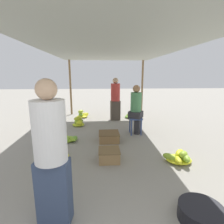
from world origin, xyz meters
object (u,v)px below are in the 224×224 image
(banana_pile_left_0, at_px, (54,155))
(banana_pile_left_3, at_px, (82,115))
(banana_pile_left_1, at_px, (67,139))
(crate_near, at_px, (109,137))
(vendor_foreground, at_px, (51,153))
(basin_black, at_px, (201,213))
(banana_pile_right_0, at_px, (131,116))
(shopper_walking_mid, at_px, (115,99))
(crate_mid, at_px, (109,155))
(vendor_seated, at_px, (136,109))
(banana_pile_right_1, at_px, (179,158))
(stool, at_px, (136,121))
(banana_pile_left_2, at_px, (79,122))

(banana_pile_left_0, xyz_separation_m, banana_pile_left_3, (0.22, 3.42, 0.03))
(banana_pile_left_3, bearing_deg, banana_pile_left_1, -92.89)
(crate_near, bearing_deg, vendor_foreground, -106.61)
(banana_pile_left_3, bearing_deg, basin_black, -69.84)
(crate_near, bearing_deg, banana_pile_right_0, 67.36)
(vendor_foreground, distance_m, basin_black, 1.82)
(basin_black, bearing_deg, shopper_walking_mid, 97.35)
(basin_black, relative_size, crate_mid, 1.23)
(vendor_seated, xyz_separation_m, basin_black, (0.14, -3.04, -0.64))
(banana_pile_right_0, height_order, crate_near, banana_pile_right_0)
(banana_pile_left_1, relative_size, crate_mid, 1.41)
(basin_black, distance_m, banana_pile_right_0, 4.90)
(banana_pile_right_0, xyz_separation_m, shopper_walking_mid, (-0.65, -0.28, 0.72))
(banana_pile_left_3, bearing_deg, crate_mid, -76.17)
(banana_pile_left_1, xyz_separation_m, banana_pile_right_1, (2.33, -1.23, 0.03))
(vendor_seated, distance_m, shopper_walking_mid, 1.65)
(stool, distance_m, shopper_walking_mid, 1.71)
(crate_mid, bearing_deg, crate_near, 87.42)
(banana_pile_left_0, relative_size, banana_pile_left_2, 1.54)
(banana_pile_right_0, xyz_separation_m, crate_near, (-0.99, -2.36, 0.03))
(banana_pile_left_1, distance_m, banana_pile_right_0, 3.09)
(vendor_foreground, height_order, stool, vendor_foreground)
(vendor_foreground, xyz_separation_m, basin_black, (1.66, -0.10, -0.75))
(stool, height_order, banana_pile_left_2, stool)
(basin_black, height_order, shopper_walking_mid, shopper_walking_mid)
(vendor_foreground, bearing_deg, banana_pile_left_2, 92.97)
(banana_pile_left_3, relative_size, banana_pile_right_0, 0.97)
(vendor_seated, height_order, shopper_walking_mid, shopper_walking_mid)
(banana_pile_left_3, bearing_deg, banana_pile_left_0, -93.75)
(stool, xyz_separation_m, banana_pile_left_3, (-1.70, 2.04, -0.27))
(vendor_seated, distance_m, banana_pile_left_1, 2.01)
(vendor_foreground, xyz_separation_m, crate_near, (0.73, 2.44, -0.73))
(shopper_walking_mid, bearing_deg, banana_pile_left_3, 160.72)
(stool, height_order, banana_pile_right_1, stool)
(banana_pile_left_2, height_order, banana_pile_right_1, banana_pile_left_2)
(vendor_foreground, distance_m, crate_mid, 1.71)
(banana_pile_left_2, height_order, banana_pile_right_0, banana_pile_left_2)
(vendor_foreground, distance_m, banana_pile_left_2, 3.87)
(banana_pile_left_0, relative_size, banana_pile_left_1, 1.08)
(banana_pile_left_0, distance_m, crate_near, 1.45)
(vendor_foreground, distance_m, crate_near, 2.65)
(banana_pile_left_1, relative_size, shopper_walking_mid, 0.38)
(crate_mid, xyz_separation_m, shopper_walking_mid, (0.38, 3.13, 0.69))
(basin_black, xyz_separation_m, banana_pile_left_2, (-1.86, 3.90, 0.04))
(crate_mid, bearing_deg, vendor_seated, 61.54)
(basin_black, relative_size, shopper_walking_mid, 0.33)
(vendor_foreground, relative_size, vendor_seated, 1.17)
(basin_black, height_order, banana_pile_left_0, banana_pile_left_0)
(crate_near, relative_size, crate_mid, 1.24)
(stool, relative_size, banana_pile_left_0, 0.76)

